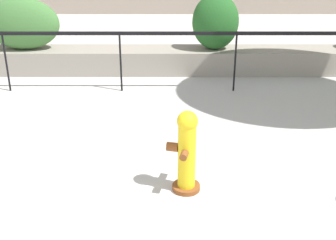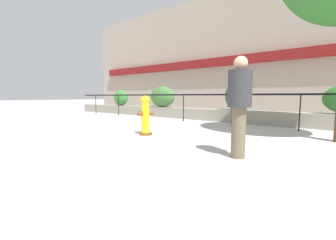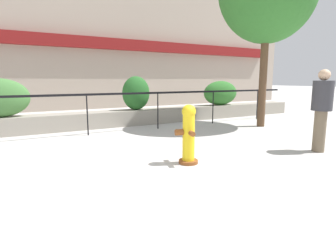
{
  "view_description": "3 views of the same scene",
  "coord_description": "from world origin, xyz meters",
  "px_view_note": "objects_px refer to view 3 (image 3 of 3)",
  "views": [
    {
      "loc": [
        0.89,
        -3.46,
        3.32
      ],
      "look_at": [
        0.88,
        2.48,
        0.52
      ],
      "focal_mm": 50.0,
      "sensor_mm": 36.0,
      "label": 1
    },
    {
      "loc": [
        5.45,
        -2.84,
        1.06
      ],
      "look_at": [
        1.81,
        1.64,
        0.45
      ],
      "focal_mm": 24.0,
      "sensor_mm": 36.0,
      "label": 2
    },
    {
      "loc": [
        -1.4,
        -2.39,
        1.51
      ],
      "look_at": [
        1.0,
        2.09,
        0.73
      ],
      "focal_mm": 28.0,
      "sensor_mm": 36.0,
      "label": 3
    }
  ],
  "objects_px": {
    "hedge_bush_3": "(221,93)",
    "fire_hydrant": "(188,134)",
    "hedge_bush_2": "(136,93)",
    "pedestrian": "(322,105)"
  },
  "relations": [
    {
      "from": "hedge_bush_3",
      "to": "fire_hydrant",
      "type": "height_order",
      "value": "hedge_bush_3"
    },
    {
      "from": "hedge_bush_3",
      "to": "fire_hydrant",
      "type": "xyz_separation_m",
      "value": [
        -4.4,
        -4.48,
        -0.43
      ]
    },
    {
      "from": "fire_hydrant",
      "to": "hedge_bush_3",
      "type": "bearing_deg",
      "value": 45.54
    },
    {
      "from": "hedge_bush_3",
      "to": "fire_hydrant",
      "type": "bearing_deg",
      "value": -134.46
    },
    {
      "from": "hedge_bush_3",
      "to": "pedestrian",
      "type": "bearing_deg",
      "value": -106.55
    },
    {
      "from": "hedge_bush_2",
      "to": "hedge_bush_3",
      "type": "xyz_separation_m",
      "value": [
        3.65,
        0.0,
        -0.08
      ]
    },
    {
      "from": "fire_hydrant",
      "to": "pedestrian",
      "type": "xyz_separation_m",
      "value": [
        2.88,
        -0.63,
        0.44
      ]
    },
    {
      "from": "hedge_bush_2",
      "to": "pedestrian",
      "type": "relative_size",
      "value": 0.66
    },
    {
      "from": "hedge_bush_3",
      "to": "pedestrian",
      "type": "relative_size",
      "value": 0.92
    },
    {
      "from": "fire_hydrant",
      "to": "pedestrian",
      "type": "distance_m",
      "value": 2.98
    }
  ]
}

